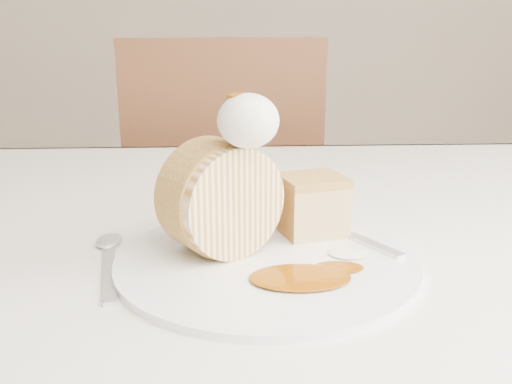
{
  "coord_description": "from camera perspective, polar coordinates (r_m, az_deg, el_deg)",
  "views": [
    {
      "loc": [
        -0.09,
        -0.45,
        0.98
      ],
      "look_at": [
        -0.07,
        0.09,
        0.82
      ],
      "focal_mm": 40.0,
      "sensor_mm": 36.0,
      "label": 1
    }
  ],
  "objects": [
    {
      "name": "chair_far",
      "position": [
        1.44,
        -3.41,
        -1.26
      ],
      "size": [
        0.48,
        0.48,
        0.95
      ],
      "rotation": [
        0.0,
        0.0,
        3.22
      ],
      "color": "brown",
      "rests_on": "ground"
    },
    {
      "name": "caramel_drizzle",
      "position": [
        0.53,
        -1.48,
        10.27
      ],
      "size": [
        0.03,
        0.02,
        0.01
      ],
      "primitive_type": "ellipsoid",
      "color": "#823F05",
      "rests_on": "whipped_cream"
    },
    {
      "name": "fork",
      "position": [
        0.62,
        10.01,
        -4.52
      ],
      "size": [
        0.11,
        0.16,
        0.0
      ],
      "primitive_type": "cube",
      "rotation": [
        0.0,
        0.0,
        0.55
      ],
      "color": "silver",
      "rests_on": "plate"
    },
    {
      "name": "plate",
      "position": [
        0.57,
        1.06,
        -6.87
      ],
      "size": [
        0.37,
        0.37,
        0.01
      ],
      "primitive_type": "cylinder",
      "rotation": [
        0.0,
        0.0,
        0.27
      ],
      "color": "white",
      "rests_on": "table"
    },
    {
      "name": "table",
      "position": [
        0.73,
        5.0,
        -9.67
      ],
      "size": [
        1.4,
        0.9,
        0.75
      ],
      "color": "silver",
      "rests_on": "ground"
    },
    {
      "name": "whipped_cream",
      "position": [
        0.53,
        -0.78,
        7.13
      ],
      "size": [
        0.06,
        0.06,
        0.05
      ],
      "primitive_type": "ellipsoid",
      "color": "white",
      "rests_on": "roulade_slice"
    },
    {
      "name": "caramel_pool",
      "position": [
        0.52,
        4.43,
        -8.49
      ],
      "size": [
        0.11,
        0.08,
        0.0
      ],
      "primitive_type": null,
      "rotation": [
        0.0,
        0.0,
        0.27
      ],
      "color": "#823F05",
      "rests_on": "plate"
    },
    {
      "name": "roulade_slice",
      "position": [
        0.56,
        -3.48,
        -0.66
      ],
      "size": [
        0.13,
        0.11,
        0.11
      ],
      "primitive_type": "cylinder",
      "rotation": [
        1.57,
        0.0,
        0.6
      ],
      "color": "beige",
      "rests_on": "plate"
    },
    {
      "name": "cake_chunk",
      "position": [
        0.63,
        5.63,
        -1.65
      ],
      "size": [
        0.08,
        0.08,
        0.06
      ],
      "primitive_type": "cube",
      "rotation": [
        0.0,
        0.0,
        0.27
      ],
      "color": "tan",
      "rests_on": "plate"
    },
    {
      "name": "spoon",
      "position": [
        0.56,
        -14.43,
        -7.92
      ],
      "size": [
        0.05,
        0.16,
        0.0
      ],
      "primitive_type": "cube",
      "rotation": [
        0.0,
        0.0,
        0.2
      ],
      "color": "silver",
      "rests_on": "table"
    }
  ]
}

